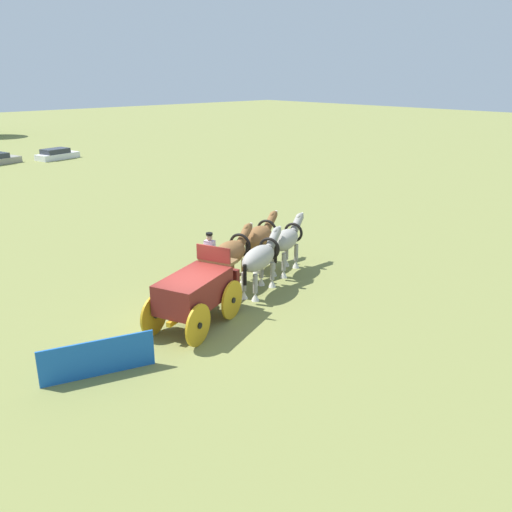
# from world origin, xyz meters

# --- Properties ---
(ground_plane) EXTENTS (220.00, 220.00, 0.00)m
(ground_plane) POSITION_xyz_m (0.00, 0.00, 0.00)
(ground_plane) COLOR olive
(show_wagon) EXTENTS (5.72, 2.92, 2.82)m
(show_wagon) POSITION_xyz_m (0.13, 0.06, 1.24)
(show_wagon) COLOR maroon
(show_wagon) RESTS_ON ground
(draft_horse_rear_near) EXTENTS (3.04, 1.64, 2.23)m
(draft_horse_rear_near) POSITION_xyz_m (3.24, 1.92, 1.36)
(draft_horse_rear_near) COLOR brown
(draft_horse_rear_near) RESTS_ON ground
(draft_horse_rear_off) EXTENTS (3.10, 1.63, 2.24)m
(draft_horse_rear_off) POSITION_xyz_m (3.72, 0.71, 1.37)
(draft_horse_rear_off) COLOR #9E998E
(draft_horse_rear_off) RESTS_ON ground
(draft_horse_lead_near) EXTENTS (2.96, 1.61, 2.18)m
(draft_horse_lead_near) POSITION_xyz_m (5.68, 2.84, 1.32)
(draft_horse_lead_near) COLOR brown
(draft_horse_lead_near) RESTS_ON ground
(draft_horse_lead_off) EXTENTS (2.87, 1.53, 2.24)m
(draft_horse_lead_off) POSITION_xyz_m (6.15, 1.63, 1.36)
(draft_horse_lead_off) COLOR #9E998E
(draft_horse_lead_off) RESTS_ON ground
(parked_vehicle_f) EXTENTS (4.37, 2.61, 1.04)m
(parked_vehicle_f) POSITION_xyz_m (12.26, 39.11, 0.45)
(parked_vehicle_f) COLOR white
(parked_vehicle_f) RESTS_ON ground
(sponsor_banner) EXTENTS (3.06, 1.06, 1.10)m
(sponsor_banner) POSITION_xyz_m (-3.90, -0.69, 0.55)
(sponsor_banner) COLOR #1959B2
(sponsor_banner) RESTS_ON ground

